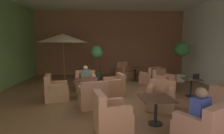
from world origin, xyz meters
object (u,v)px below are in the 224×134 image
cafe_table_front_left (191,83)px  armchair_front_right_south (56,91)px  armchair_mid_center_north (151,78)px  cafe_table_front_right (86,83)px  armchair_mid_center_east (124,72)px  armchair_front_left_east (164,82)px  patron_by_window (86,74)px  cafe_table_rear_right (156,103)px  armchair_front_right_east (86,83)px  patron_blue_shirt (200,107)px  cafe_table_mid_center (135,71)px  potted_tree_mid_left (97,57)px  potted_tree_left_corner (182,54)px  open_laptop (195,78)px  armchair_front_right_north (114,87)px  patio_umbrella_tall_red (63,38)px  armchair_rear_right_south (111,116)px  armchair_rear_right_east (161,98)px  armchair_rear_right_north (201,130)px  armchair_front_right_west (93,97)px

cafe_table_front_left → armchair_front_right_south: bearing=-177.4°
cafe_table_front_left → armchair_mid_center_north: 2.34m
cafe_table_front_right → armchair_mid_center_east: bearing=65.1°
armchair_front_left_east → patron_by_window: size_ratio=1.64×
armchair_front_left_east → armchair_front_right_south: 4.33m
armchair_front_left_east → armchair_front_right_south: bearing=-164.7°
armchair_mid_center_east → cafe_table_rear_right: size_ratio=1.28×
armchair_front_right_east → patron_blue_shirt: (2.63, -4.21, 0.45)m
cafe_table_mid_center → potted_tree_mid_left: size_ratio=0.41×
armchair_front_left_east → potted_tree_left_corner: potted_tree_left_corner is taller
armchair_mid_center_north → open_laptop: open_laptop is taller
cafe_table_front_left → potted_tree_mid_left: size_ratio=0.36×
armchair_front_right_north → patio_umbrella_tall_red: bearing=134.4°
armchair_mid_center_east → patio_umbrella_tall_red: patio_umbrella_tall_red is taller
armchair_front_right_east → armchair_mid_center_north: armchair_mid_center_north is taller
cafe_table_front_left → open_laptop: 0.26m
armchair_mid_center_east → armchair_rear_right_south: armchair_rear_right_south is taller
armchair_front_left_east → open_laptop: 1.35m
cafe_table_front_left → armchair_mid_center_north: armchair_mid_center_north is taller
potted_tree_left_corner → armchair_rear_right_south: bearing=-126.4°
armchair_rear_right_east → patron_by_window: patron_by_window is taller
armchair_rear_right_south → patron_blue_shirt: size_ratio=1.34×
armchair_mid_center_north → patron_blue_shirt: 5.30m
armchair_mid_center_east → open_laptop: bearing=-61.2°
cafe_table_front_left → armchair_rear_right_south: 3.94m
patron_by_window → open_laptop: size_ratio=1.65×
armchair_front_right_north → armchair_rear_right_east: (1.34, -1.47, 0.01)m
cafe_table_front_left → armchair_mid_center_east: armchair_mid_center_east is taller
armchair_front_right_south → armchair_front_right_east: bearing=55.0°
armchair_front_right_east → armchair_rear_right_north: armchair_rear_right_north is taller
armchair_mid_center_north → open_laptop: bearing=-65.1°
armchair_front_right_north → armchair_front_right_west: size_ratio=0.89×
cafe_table_rear_right → open_laptop: open_laptop is taller
armchair_front_right_north → potted_tree_left_corner: potted_tree_left_corner is taller
patio_umbrella_tall_red → armchair_mid_center_east: bearing=18.0°
cafe_table_front_right → armchair_front_right_west: (0.30, -1.01, -0.22)m
armchair_front_right_west → open_laptop: 3.74m
cafe_table_rear_right → patio_umbrella_tall_red: (-3.33, 5.00, 1.67)m
potted_tree_mid_left → patio_umbrella_tall_red: bearing=-167.4°
cafe_table_front_right → armchair_rear_right_east: bearing=-27.4°
cafe_table_front_right → patio_umbrella_tall_red: size_ratio=0.31×
potted_tree_mid_left → open_laptop: bearing=-41.6°
cafe_table_front_left → armchair_front_right_west: (-3.55, -1.00, -0.18)m
cafe_table_mid_center → armchair_rear_right_north: size_ratio=0.72×
patron_blue_shirt → open_laptop: 3.36m
armchair_rear_right_south → patron_blue_shirt: bearing=-21.2°
armchair_rear_right_north → patron_by_window: (-2.65, 4.21, 0.37)m
armchair_rear_right_south → armchair_mid_center_east: bearing=81.4°
armchair_front_left_east → armchair_front_right_north: 2.22m
cafe_table_front_left → cafe_table_rear_right: (-1.94, -2.24, 0.04)m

